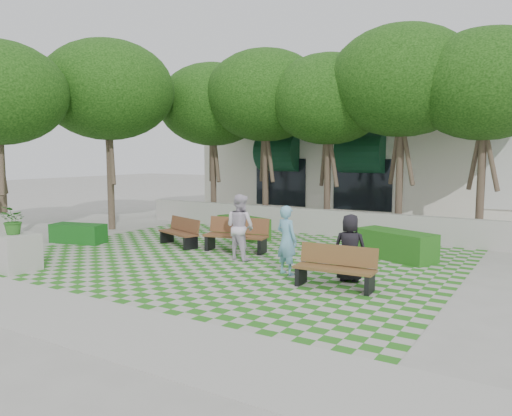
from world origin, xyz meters
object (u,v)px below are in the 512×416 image
Objects in this scene: planter_front at (15,245)px; person_blue at (287,240)px; bench_east at (335,268)px; person_white at (240,227)px; hedge_west at (78,233)px; bench_west at (180,232)px; bench_mid at (237,235)px; person_dark at (350,248)px; hedge_east at (395,245)px; hedge_midleft at (243,227)px.

person_blue is at bearing 28.52° from planter_front.
person_white is (-3.42, 1.41, 0.46)m from bench_east.
person_blue is at bearing -1.61° from hedge_west.
bench_east is 1.00× the size of bench_west.
person_white reaches higher than bench_west.
person_white reaches higher than bench_mid.
person_white is (-3.46, 0.67, 0.13)m from person_dark.
bench_mid is 1.22× the size of planter_front.
person_dark is (1.53, 0.20, -0.06)m from person_blue.
hedge_east is at bearing 34.20° from bench_west.
bench_mid is 1.12× the size of bench_west.
hedge_midleft is 5.50m from hedge_west.
bench_west is at bearing -22.97° from person_dark.
hedge_west is 3.97m from planter_front.
hedge_east is 1.23× the size of person_white.
hedge_east is at bearing -104.14° from person_dark.
planter_front is at bearing 14.09° from person_dark.
bench_mid is at bearing 56.48° from planter_front.
person_white is (4.02, 4.10, 0.24)m from planter_front.
bench_east is at bearing 166.97° from person_white.
person_dark is at bearing 7.59° from bench_west.
person_white is (2.75, -0.70, 0.48)m from bench_west.
bench_mid is 4.46m from person_dark.
bench_east is 0.98× the size of person_white.
person_blue reaches higher than bench_mid.
person_blue is (2.64, -1.75, 0.36)m from bench_mid.
bench_west is at bearing -4.92° from person_white.
bench_east reaches higher than hedge_west.
bench_mid is 5.98m from planter_front.
planter_front is 8.22m from person_dark.
hedge_midleft is at bearing -45.38° from person_dark.
planter_front is 1.06× the size of person_dark.
person_dark reaches higher than hedge_west.
bench_west is 1.15× the size of person_dark.
bench_west is at bearing -165.82° from hedge_east.
planter_front is (-2.14, -7.14, 0.30)m from hedge_midleft.
bench_east reaches higher than hedge_midleft.
bench_mid is 1.19× the size of person_blue.
hedge_east is at bearing -100.83° from person_blue.
bench_west is (-2.03, -0.19, -0.06)m from bench_mid.
planter_front reaches higher than bench_mid.
person_dark reaches higher than hedge_midleft.
bench_west is 2.50m from hedge_midleft.
person_dark is (7.47, 3.43, 0.11)m from planter_front.
hedge_midleft is 1.17× the size of hedge_west.
person_dark is at bearing -93.60° from hedge_east.
hedge_west is 9.43m from person_dark.
bench_mid is at bearing -30.99° from person_dark.
person_blue is (7.88, -0.22, 0.53)m from hedge_west.
bench_west is 1.09× the size of planter_front.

